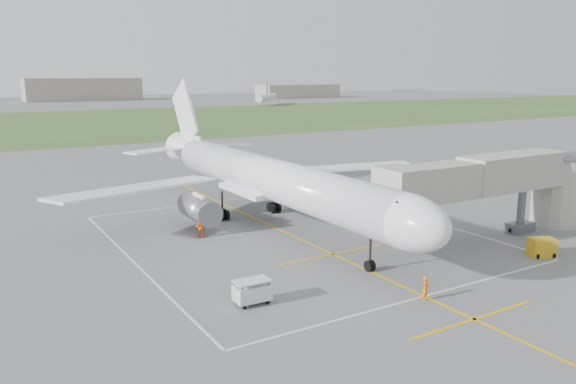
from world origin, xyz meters
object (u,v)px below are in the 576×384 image
baggage_cart (252,292)px  ramp_worker_wing (201,227)px  airliner (267,178)px  jet_bridge (507,183)px  gpu_unit (542,247)px  ramp_worker_nose (426,288)px

baggage_cart → ramp_worker_wing: ramp_worker_wing is taller
airliner → jet_bridge: bearing=-42.2°
jet_bridge → ramp_worker_wing: (-22.76, 13.44, -3.83)m
jet_bridge → gpu_unit: (-2.11, -5.28, -4.04)m
jet_bridge → ramp_worker_nose: bearing=-156.7°
gpu_unit → baggage_cart: bearing=-165.4°
ramp_worker_nose → gpu_unit: bearing=-24.0°
airliner → jet_bridge: (15.72, -14.25, 0.35)m
jet_bridge → ramp_worker_wing: size_ratio=12.86×
gpu_unit → ramp_worker_nose: (-14.04, -1.69, 0.07)m
baggage_cart → ramp_worker_nose: bearing=-26.3°
ramp_worker_wing → gpu_unit: bearing=167.5°
airliner → ramp_worker_nose: airliner is taller
airliner → jet_bridge: airliner is taller
airliner → ramp_worker_wing: (-7.04, -0.81, -3.48)m
ramp_worker_nose → ramp_worker_wing: size_ratio=0.85×
ramp_worker_nose → ramp_worker_wing: ramp_worker_wing is taller
jet_bridge → ramp_worker_nose: jet_bridge is taller
airliner → gpu_unit: 24.09m
airliner → ramp_worker_nose: 21.53m
jet_bridge → baggage_cart: 26.06m
jet_bridge → ramp_worker_wing: 26.71m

